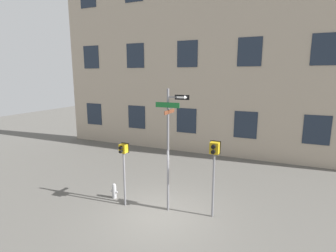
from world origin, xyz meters
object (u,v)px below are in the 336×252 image
Objects in this scene: street_sign_pole at (169,141)px; pedestrian_signal_left at (124,158)px; fire_hydrant at (114,191)px; pedestrian_signal_right at (214,158)px.

street_sign_pole is 2.08m from pedestrian_signal_left.
street_sign_pole is 3.69m from fire_hydrant.
street_sign_pole reaches higher than pedestrian_signal_right.
street_sign_pole reaches higher than pedestrian_signal_left.
street_sign_pole is at bearing -0.42° from fire_hydrant.
pedestrian_signal_right is at bearing 9.19° from pedestrian_signal_left.
pedestrian_signal_left is 3.90× the size of fire_hydrant.
pedestrian_signal_left is 3.63m from pedestrian_signal_right.
pedestrian_signal_left is 1.93m from fire_hydrant.
street_sign_pole is 7.13× the size of fire_hydrant.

